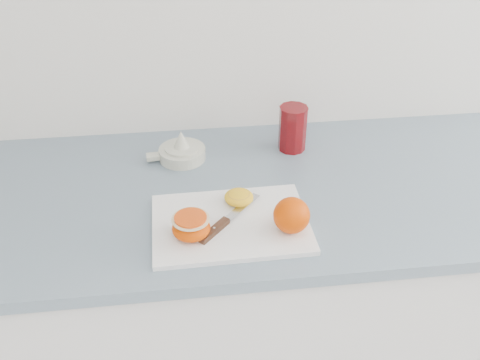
{
  "coord_description": "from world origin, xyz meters",
  "views": [
    {
      "loc": [
        -0.17,
        0.65,
        1.63
      ],
      "look_at": [
        -0.05,
        1.63,
        0.96
      ],
      "focal_mm": 40.0,
      "sensor_mm": 36.0,
      "label": 1
    }
  ],
  "objects_px": {
    "half_orange": "(191,227)",
    "citrus_juicer": "(182,151)",
    "cutting_board": "(231,224)",
    "counter": "(270,310)",
    "red_tumbler": "(293,130)"
  },
  "relations": [
    {
      "from": "cutting_board",
      "to": "red_tumbler",
      "type": "distance_m",
      "value": 0.37
    },
    {
      "from": "counter",
      "to": "red_tumbler",
      "type": "height_order",
      "value": "red_tumbler"
    },
    {
      "from": "counter",
      "to": "cutting_board",
      "type": "bearing_deg",
      "value": -131.11
    },
    {
      "from": "half_orange",
      "to": "red_tumbler",
      "type": "xyz_separation_m",
      "value": [
        0.28,
        0.35,
        0.02
      ]
    },
    {
      "from": "cutting_board",
      "to": "red_tumbler",
      "type": "relative_size",
      "value": 2.75
    },
    {
      "from": "half_orange",
      "to": "citrus_juicer",
      "type": "height_order",
      "value": "citrus_juicer"
    },
    {
      "from": "cutting_board",
      "to": "half_orange",
      "type": "xyz_separation_m",
      "value": [
        -0.09,
        -0.04,
        0.03
      ]
    },
    {
      "from": "cutting_board",
      "to": "citrus_juicer",
      "type": "relative_size",
      "value": 2.2
    },
    {
      "from": "half_orange",
      "to": "cutting_board",
      "type": "bearing_deg",
      "value": 23.67
    },
    {
      "from": "counter",
      "to": "citrus_juicer",
      "type": "distance_m",
      "value": 0.54
    },
    {
      "from": "cutting_board",
      "to": "citrus_juicer",
      "type": "bearing_deg",
      "value": 108.33
    },
    {
      "from": "half_orange",
      "to": "citrus_juicer",
      "type": "bearing_deg",
      "value": 91.8
    },
    {
      "from": "counter",
      "to": "half_orange",
      "type": "relative_size",
      "value": 30.48
    },
    {
      "from": "citrus_juicer",
      "to": "cutting_board",
      "type": "bearing_deg",
      "value": -71.67
    },
    {
      "from": "counter",
      "to": "red_tumbler",
      "type": "relative_size",
      "value": 19.98
    }
  ]
}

